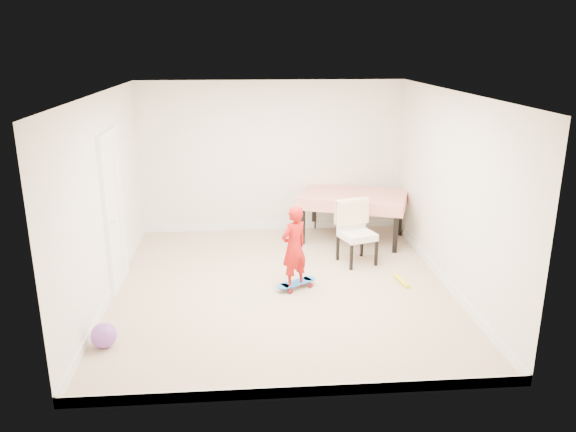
{
  "coord_description": "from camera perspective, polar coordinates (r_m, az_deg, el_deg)",
  "views": [
    {
      "loc": [
        -0.48,
        -7.0,
        3.19
      ],
      "look_at": [
        0.1,
        0.2,
        0.95
      ],
      "focal_mm": 35.0,
      "sensor_mm": 36.0,
      "label": 1
    }
  ],
  "objects": [
    {
      "name": "wall_front",
      "position": [
        4.93,
        1.34,
        -5.34
      ],
      "size": [
        4.5,
        0.04,
        2.6
      ],
      "primitive_type": "cube",
      "color": "silver",
      "rests_on": "ground"
    },
    {
      "name": "dining_table",
      "position": [
        9.45,
        6.58,
        -0.05
      ],
      "size": [
        1.97,
        1.59,
        0.8
      ],
      "primitive_type": null,
      "rotation": [
        0.0,
        0.0,
        -0.35
      ],
      "color": "#AF091F",
      "rests_on": "ground"
    },
    {
      "name": "baseboard_back",
      "position": [
        10.01,
        -1.62,
        -1.01
      ],
      "size": [
        4.5,
        0.02,
        0.12
      ],
      "primitive_type": "cube",
      "color": "white",
      "rests_on": "ground"
    },
    {
      "name": "baseboard_front",
      "position": [
        5.51,
        1.26,
        -17.37
      ],
      "size": [
        4.5,
        0.02,
        0.12
      ],
      "primitive_type": "cube",
      "color": "white",
      "rests_on": "ground"
    },
    {
      "name": "baseboard_right",
      "position": [
        8.14,
        15.4,
        -6.06
      ],
      "size": [
        0.02,
        5.0,
        0.12
      ],
      "primitive_type": "cube",
      "color": "white",
      "rests_on": "ground"
    },
    {
      "name": "wall_right",
      "position": [
        7.74,
        16.05,
        2.41
      ],
      "size": [
        0.04,
        5.0,
        2.6
      ],
      "primitive_type": "cube",
      "color": "silver",
      "rests_on": "ground"
    },
    {
      "name": "skateboard",
      "position": [
        7.66,
        0.86,
        -7.02
      ],
      "size": [
        0.64,
        0.5,
        0.09
      ],
      "primitive_type": null,
      "rotation": [
        0.0,
        0.0,
        0.54
      ],
      "color": "blue",
      "rests_on": "ground"
    },
    {
      "name": "foam_toy",
      "position": [
        7.97,
        11.46,
        -6.49
      ],
      "size": [
        0.13,
        0.4,
        0.06
      ],
      "primitive_type": "cylinder",
      "rotation": [
        1.57,
        0.0,
        0.17
      ],
      "color": "yellow",
      "rests_on": "ground"
    },
    {
      "name": "dining_chair",
      "position": [
        8.41,
        7.06,
        -1.73
      ],
      "size": [
        0.68,
        0.73,
        0.95
      ],
      "primitive_type": null,
      "rotation": [
        0.0,
        0.0,
        0.32
      ],
      "color": "white",
      "rests_on": "ground"
    },
    {
      "name": "ceiling",
      "position": [
        7.05,
        -0.7,
        12.25
      ],
      "size": [
        4.5,
        5.0,
        0.04
      ],
      "primitive_type": "cube",
      "color": "white",
      "rests_on": "wall_back"
    },
    {
      "name": "balloon",
      "position": [
        6.55,
        -18.2,
        -11.46
      ],
      "size": [
        0.28,
        0.28,
        0.28
      ],
      "primitive_type": "sphere",
      "color": "purple",
      "rests_on": "ground"
    },
    {
      "name": "wall_left",
      "position": [
        7.46,
        -18.01,
        1.69
      ],
      "size": [
        0.04,
        5.0,
        2.6
      ],
      "primitive_type": "cube",
      "color": "silver",
      "rests_on": "ground"
    },
    {
      "name": "ground",
      "position": [
        7.71,
        -0.63,
        -7.22
      ],
      "size": [
        5.0,
        5.0,
        0.0
      ],
      "primitive_type": "plane",
      "color": "tan",
      "rests_on": "ground"
    },
    {
      "name": "door",
      "position": [
        7.81,
        -17.29,
        0.34
      ],
      "size": [
        0.11,
        0.94,
        2.11
      ],
      "primitive_type": "cube",
      "color": "white",
      "rests_on": "ground"
    },
    {
      "name": "child",
      "position": [
        7.43,
        0.61,
        -3.45
      ],
      "size": [
        0.49,
        0.47,
        1.13
      ],
      "primitive_type": "imported",
      "rotation": [
        0.0,
        0.0,
        3.79
      ],
      "color": "red",
      "rests_on": "ground"
    },
    {
      "name": "wall_back",
      "position": [
        9.68,
        -1.68,
        5.96
      ],
      "size": [
        4.5,
        0.04,
        2.6
      ],
      "primitive_type": "cube",
      "color": "silver",
      "rests_on": "ground"
    },
    {
      "name": "baseboard_left",
      "position": [
        7.87,
        -17.25,
        -7.04
      ],
      "size": [
        0.02,
        5.0,
        0.12
      ],
      "primitive_type": "cube",
      "color": "white",
      "rests_on": "ground"
    }
  ]
}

